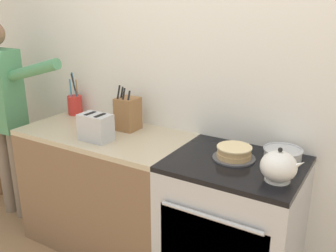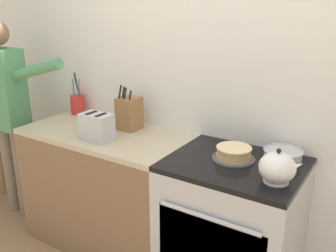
# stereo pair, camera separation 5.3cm
# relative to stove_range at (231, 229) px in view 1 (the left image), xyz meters

# --- Properties ---
(wall_back) EXTENTS (8.00, 0.04, 2.60)m
(wall_back) POSITION_rel_stove_range_xyz_m (-0.30, 0.34, 0.85)
(wall_back) COLOR silver
(wall_back) RESTS_ON ground_plane
(counter_cabinet) EXTENTS (1.21, 0.63, 0.90)m
(counter_cabinet) POSITION_rel_stove_range_xyz_m (-0.99, 0.00, -0.00)
(counter_cabinet) COLOR brown
(counter_cabinet) RESTS_ON ground_plane
(stove_range) EXTENTS (0.77, 0.66, 0.90)m
(stove_range) POSITION_rel_stove_range_xyz_m (0.00, 0.00, 0.00)
(stove_range) COLOR #B7BABF
(stove_range) RESTS_ON ground_plane
(layer_cake) EXTENTS (0.25, 0.25, 0.08)m
(layer_cake) POSITION_rel_stove_range_xyz_m (-0.03, 0.04, 0.48)
(layer_cake) COLOR #4C4C51
(layer_cake) RESTS_ON stove_range
(tea_kettle) EXTENTS (0.23, 0.19, 0.18)m
(tea_kettle) POSITION_rel_stove_range_xyz_m (0.27, -0.11, 0.53)
(tea_kettle) COLOR white
(tea_kettle) RESTS_ON stove_range
(mixing_bowl) EXTENTS (0.23, 0.23, 0.07)m
(mixing_bowl) POSITION_rel_stove_range_xyz_m (0.22, 0.18, 0.48)
(mixing_bowl) COLOR #B7BABF
(mixing_bowl) RESTS_ON stove_range
(knife_block) EXTENTS (0.14, 0.15, 0.33)m
(knife_block) POSITION_rel_stove_range_xyz_m (-0.88, 0.14, 0.57)
(knife_block) COLOR olive
(knife_block) RESTS_ON counter_cabinet
(utensil_crock) EXTENTS (0.12, 0.12, 0.35)m
(utensil_crock) POSITION_rel_stove_range_xyz_m (-1.47, 0.23, 0.53)
(utensil_crock) COLOR red
(utensil_crock) RESTS_ON counter_cabinet
(fruit_bowl) EXTENTS (0.23, 0.23, 0.09)m
(fruit_bowl) POSITION_rel_stove_range_xyz_m (-1.12, 0.07, 0.48)
(fruit_bowl) COLOR silver
(fruit_bowl) RESTS_ON counter_cabinet
(toaster) EXTENTS (0.23, 0.13, 0.18)m
(toaster) POSITION_rel_stove_range_xyz_m (-0.92, -0.14, 0.54)
(toaster) COLOR #B7BABF
(toaster) RESTS_ON counter_cabinet
(person_baker) EXTENTS (0.93, 0.20, 1.63)m
(person_baker) POSITION_rel_stove_range_xyz_m (-1.93, -0.10, 0.53)
(person_baker) COLOR #7A6B5B
(person_baker) RESTS_ON ground_plane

